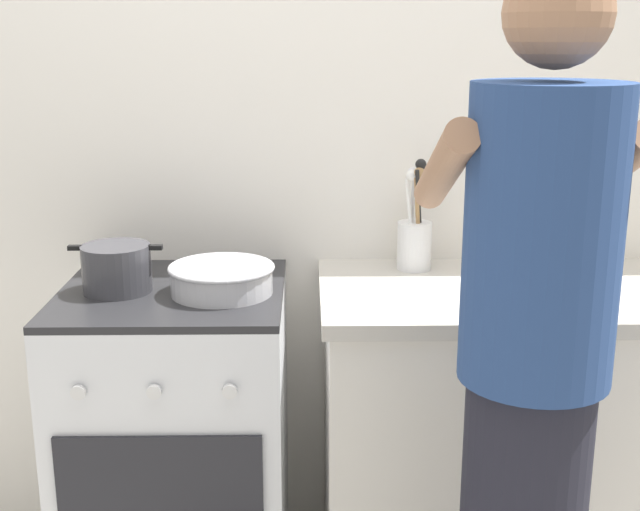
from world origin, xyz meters
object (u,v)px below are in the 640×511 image
object	(u,v)px
pot	(117,268)
person	(530,395)
spice_bottle	(496,267)
oil_bottle	(581,255)
mixing_bowl	(222,278)
utensil_crock	(414,238)
stove_range	(179,441)

from	to	relation	value
pot	person	world-z (taller)	person
spice_bottle	oil_bottle	size ratio (longest dim) A/B	0.39
mixing_bowl	oil_bottle	xyz separation A→B (m)	(0.95, -0.02, 0.06)
pot	spice_bottle	xyz separation A→B (m)	(1.03, 0.06, -0.02)
person	mixing_bowl	bearing A→B (deg)	140.21
pot	person	distance (m)	1.13
utensil_crock	spice_bottle	distance (m)	0.26
pot	mixing_bowl	world-z (taller)	pot
pot	person	xyz separation A→B (m)	(0.96, -0.59, -0.10)
mixing_bowl	person	distance (m)	0.88
mixing_bowl	utensil_crock	size ratio (longest dim) A/B	0.87
spice_bottle	oil_bottle	bearing A→B (deg)	-24.87
pot	spice_bottle	world-z (taller)	pot
spice_bottle	utensil_crock	bearing A→B (deg)	143.85
pot	oil_bottle	size ratio (longest dim) A/B	1.00
stove_range	mixing_bowl	xyz separation A→B (m)	(0.14, -0.04, 0.49)
pot	stove_range	bearing A→B (deg)	6.52
spice_bottle	person	distance (m)	0.65
oil_bottle	person	world-z (taller)	person
stove_range	pot	size ratio (longest dim) A/B	3.63
stove_range	person	distance (m)	1.09
stove_range	mixing_bowl	distance (m)	0.51
stove_range	utensil_crock	world-z (taller)	utensil_crock
stove_range	person	size ratio (longest dim) A/B	0.53
pot	mixing_bowl	size ratio (longest dim) A/B	0.88
stove_range	utensil_crock	bearing A→B (deg)	15.75
mixing_bowl	oil_bottle	world-z (taller)	oil_bottle
utensil_crock	oil_bottle	world-z (taller)	utensil_crock
utensil_crock	person	xyz separation A→B (m)	(0.14, -0.79, -0.13)
stove_range	spice_bottle	xyz separation A→B (m)	(0.89, 0.04, 0.50)
stove_range	person	bearing A→B (deg)	-36.37
stove_range	oil_bottle	bearing A→B (deg)	-2.80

